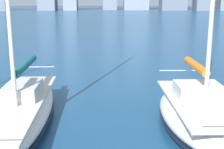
# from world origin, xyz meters

# --- Properties ---
(sailboat_orange) EXTENTS (2.95, 6.98, 11.92)m
(sailboat_orange) POSITION_xyz_m (-3.66, -6.53, 0.70)
(sailboat_orange) COLOR white
(sailboat_orange) RESTS_ON ground
(sailboat_teal) EXTENTS (2.49, 9.27, 12.59)m
(sailboat_teal) POSITION_xyz_m (3.42, -6.95, 0.67)
(sailboat_teal) COLOR white
(sailboat_teal) RESTS_ON ground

